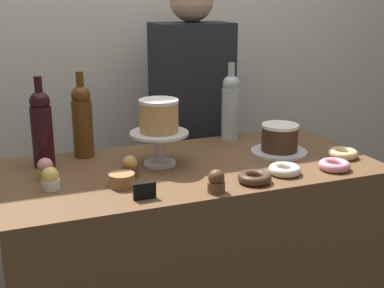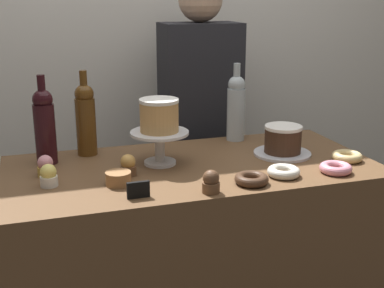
{
  "view_description": "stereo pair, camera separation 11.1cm",
  "coord_description": "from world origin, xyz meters",
  "px_view_note": "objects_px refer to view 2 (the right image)",
  "views": [
    {
      "loc": [
        -0.63,
        -1.63,
        1.52
      ],
      "look_at": [
        0.0,
        0.0,
        1.01
      ],
      "focal_mm": 47.66,
      "sensor_mm": 36.0,
      "label": 1
    },
    {
      "loc": [
        -0.53,
        -1.67,
        1.52
      ],
      "look_at": [
        0.0,
        0.0,
        1.01
      ],
      "focal_mm": 47.66,
      "sensor_mm": 36.0,
      "label": 2
    }
  ],
  "objects_px": {
    "wine_bottle_clear": "(236,107)",
    "price_sign_chalkboard": "(138,190)",
    "white_layer_cake": "(159,115)",
    "donut_pink": "(336,168)",
    "wine_bottle_dark_red": "(45,125)",
    "cupcake_lemon": "(49,176)",
    "cupcake_strawberry": "(46,166)",
    "donut_glazed": "(347,156)",
    "donut_sugar": "(284,172)",
    "cookie_stack": "(118,178)",
    "cupcake_chocolate": "(211,182)",
    "barista_figure": "(200,141)",
    "donut_chocolate": "(252,179)",
    "wine_bottle_amber": "(86,118)",
    "chocolate_round_cake": "(283,139)",
    "cupcake_caramel": "(128,165)",
    "cake_stand_pedestal": "(160,142)"
  },
  "relations": [
    {
      "from": "wine_bottle_dark_red",
      "to": "cupcake_chocolate",
      "type": "distance_m",
      "value": 0.67
    },
    {
      "from": "cupcake_strawberry",
      "to": "donut_glazed",
      "type": "xyz_separation_m",
      "value": [
        1.08,
        -0.16,
        -0.02
      ]
    },
    {
      "from": "white_layer_cake",
      "to": "cupcake_strawberry",
      "type": "bearing_deg",
      "value": -178.7
    },
    {
      "from": "cookie_stack",
      "to": "wine_bottle_amber",
      "type": "bearing_deg",
      "value": 99.12
    },
    {
      "from": "chocolate_round_cake",
      "to": "cupcake_chocolate",
      "type": "height_order",
      "value": "chocolate_round_cake"
    },
    {
      "from": "cupcake_caramel",
      "to": "wine_bottle_dark_red",
      "type": "bearing_deg",
      "value": 139.6
    },
    {
      "from": "wine_bottle_clear",
      "to": "price_sign_chalkboard",
      "type": "height_order",
      "value": "wine_bottle_clear"
    },
    {
      "from": "chocolate_round_cake",
      "to": "wine_bottle_amber",
      "type": "distance_m",
      "value": 0.76
    },
    {
      "from": "wine_bottle_amber",
      "to": "cupcake_chocolate",
      "type": "bearing_deg",
      "value": -58.09
    },
    {
      "from": "white_layer_cake",
      "to": "donut_pink",
      "type": "xyz_separation_m",
      "value": [
        0.56,
        -0.27,
        -0.17
      ]
    },
    {
      "from": "wine_bottle_clear",
      "to": "barista_figure",
      "type": "bearing_deg",
      "value": 100.44
    },
    {
      "from": "chocolate_round_cake",
      "to": "wine_bottle_dark_red",
      "type": "xyz_separation_m",
      "value": [
        -0.87,
        0.17,
        0.08
      ]
    },
    {
      "from": "cookie_stack",
      "to": "price_sign_chalkboard",
      "type": "distance_m",
      "value": 0.13
    },
    {
      "from": "cake_stand_pedestal",
      "to": "donut_chocolate",
      "type": "distance_m",
      "value": 0.38
    },
    {
      "from": "wine_bottle_clear",
      "to": "donut_chocolate",
      "type": "xyz_separation_m",
      "value": [
        -0.15,
        -0.51,
        -0.13
      ]
    },
    {
      "from": "cupcake_strawberry",
      "to": "barista_figure",
      "type": "bearing_deg",
      "value": 36.3
    },
    {
      "from": "barista_figure",
      "to": "price_sign_chalkboard",
      "type": "bearing_deg",
      "value": -119.75
    },
    {
      "from": "white_layer_cake",
      "to": "price_sign_chalkboard",
      "type": "distance_m",
      "value": 0.36
    },
    {
      "from": "cake_stand_pedestal",
      "to": "wine_bottle_clear",
      "type": "height_order",
      "value": "wine_bottle_clear"
    },
    {
      "from": "donut_pink",
      "to": "cookie_stack",
      "type": "relative_size",
      "value": 1.33
    },
    {
      "from": "wine_bottle_dark_red",
      "to": "cupcake_lemon",
      "type": "xyz_separation_m",
      "value": [
        -0.0,
        -0.25,
        -0.11
      ]
    },
    {
      "from": "cupcake_chocolate",
      "to": "price_sign_chalkboard",
      "type": "distance_m",
      "value": 0.23
    },
    {
      "from": "chocolate_round_cake",
      "to": "donut_sugar",
      "type": "xyz_separation_m",
      "value": [
        -0.11,
        -0.22,
        -0.05
      ]
    },
    {
      "from": "barista_figure",
      "to": "wine_bottle_dark_red",
      "type": "bearing_deg",
      "value": -151.48
    },
    {
      "from": "donut_pink",
      "to": "wine_bottle_dark_red",
      "type": "bearing_deg",
      "value": 156.63
    },
    {
      "from": "cupcake_chocolate",
      "to": "donut_glazed",
      "type": "xyz_separation_m",
      "value": [
        0.59,
        0.15,
        -0.02
      ]
    },
    {
      "from": "cookie_stack",
      "to": "price_sign_chalkboard",
      "type": "xyz_separation_m",
      "value": [
        0.04,
        -0.13,
        0.0
      ]
    },
    {
      "from": "cupcake_caramel",
      "to": "donut_chocolate",
      "type": "distance_m",
      "value": 0.42
    },
    {
      "from": "cupcake_lemon",
      "to": "donut_chocolate",
      "type": "distance_m",
      "value": 0.66
    },
    {
      "from": "white_layer_cake",
      "to": "wine_bottle_amber",
      "type": "bearing_deg",
      "value": 140.28
    },
    {
      "from": "cupcake_lemon",
      "to": "donut_pink",
      "type": "distance_m",
      "value": 0.97
    },
    {
      "from": "white_layer_cake",
      "to": "chocolate_round_cake",
      "type": "xyz_separation_m",
      "value": [
        0.48,
        -0.03,
        -0.12
      ]
    },
    {
      "from": "donut_chocolate",
      "to": "price_sign_chalkboard",
      "type": "bearing_deg",
      "value": -178.84
    },
    {
      "from": "donut_glazed",
      "to": "donut_chocolate",
      "type": "bearing_deg",
      "value": -165.26
    },
    {
      "from": "wine_bottle_amber",
      "to": "white_layer_cake",
      "type": "bearing_deg",
      "value": -39.72
    },
    {
      "from": "wine_bottle_dark_red",
      "to": "cupcake_lemon",
      "type": "relative_size",
      "value": 4.38
    },
    {
      "from": "wine_bottle_dark_red",
      "to": "cupcake_chocolate",
      "type": "xyz_separation_m",
      "value": [
        0.48,
        -0.46,
        -0.11
      ]
    },
    {
      "from": "chocolate_round_cake",
      "to": "donut_sugar",
      "type": "distance_m",
      "value": 0.25
    },
    {
      "from": "donut_pink",
      "to": "cupcake_chocolate",
      "type": "bearing_deg",
      "value": -174.62
    },
    {
      "from": "wine_bottle_dark_red",
      "to": "cupcake_caramel",
      "type": "bearing_deg",
      "value": -40.4
    },
    {
      "from": "cupcake_strawberry",
      "to": "barista_figure",
      "type": "xyz_separation_m",
      "value": [
        0.73,
        0.54,
        -0.12
      ]
    },
    {
      "from": "cupcake_lemon",
      "to": "cupcake_chocolate",
      "type": "distance_m",
      "value": 0.52
    },
    {
      "from": "cookie_stack",
      "to": "cake_stand_pedestal",
      "type": "bearing_deg",
      "value": 42.53
    },
    {
      "from": "wine_bottle_dark_red",
      "to": "price_sign_chalkboard",
      "type": "distance_m",
      "value": 0.51
    },
    {
      "from": "wine_bottle_dark_red",
      "to": "barista_figure",
      "type": "height_order",
      "value": "barista_figure"
    },
    {
      "from": "white_layer_cake",
      "to": "cupcake_lemon",
      "type": "relative_size",
      "value": 1.9
    },
    {
      "from": "donut_sugar",
      "to": "donut_pink",
      "type": "distance_m",
      "value": 0.19
    },
    {
      "from": "barista_figure",
      "to": "donut_pink",
      "type": "bearing_deg",
      "value": -73.93
    },
    {
      "from": "cupcake_caramel",
      "to": "cupcake_chocolate",
      "type": "bearing_deg",
      "value": -47.43
    },
    {
      "from": "wine_bottle_clear",
      "to": "barista_figure",
      "type": "distance_m",
      "value": 0.39
    }
  ]
}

